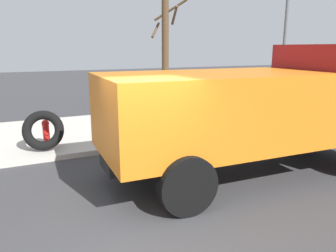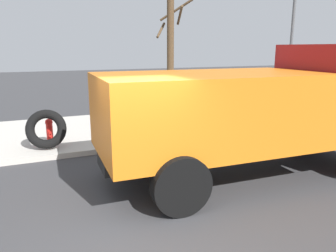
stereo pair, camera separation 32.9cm
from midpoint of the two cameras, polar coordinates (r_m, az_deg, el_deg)
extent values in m
plane|color=#38383A|center=(5.81, -7.21, -16.90)|extent=(80.00, 80.00, 0.00)
cube|color=#BCB7AD|center=(11.74, -17.29, -1.22)|extent=(36.00, 5.00, 0.15)
cylinder|color=red|center=(10.26, -21.21, -1.47)|extent=(0.19, 0.19, 0.59)
sphere|color=red|center=(10.18, -21.37, 0.42)|extent=(0.21, 0.21, 0.21)
cylinder|color=red|center=(10.08, -21.16, -1.31)|extent=(0.08, 0.15, 0.08)
cylinder|color=red|center=(10.41, -21.32, -0.88)|extent=(0.08, 0.15, 0.08)
cylinder|color=red|center=(10.10, -21.13, -1.70)|extent=(0.10, 0.15, 0.10)
torus|color=black|center=(9.71, -21.75, -0.70)|extent=(1.19, 0.79, 1.12)
cube|color=orange|center=(7.19, 6.32, 2.75)|extent=(4.90, 2.69, 1.60)
cube|color=maroon|center=(9.44, 25.91, 5.87)|extent=(2.10, 2.58, 2.20)
cube|color=black|center=(7.99, 13.05, -3.29)|extent=(7.03, 1.18, 0.24)
cylinder|color=black|center=(10.38, 19.28, -0.54)|extent=(1.11, 0.34, 1.10)
cylinder|color=black|center=(8.10, -5.71, -3.67)|extent=(1.11, 0.34, 1.10)
cylinder|color=black|center=(5.90, 1.75, -10.27)|extent=(1.11, 0.34, 1.10)
cylinder|color=#4C3823|center=(12.94, -1.21, 11.24)|extent=(0.27, 0.27, 4.56)
cylinder|color=#4C3823|center=(13.06, 0.39, 18.66)|extent=(0.26, 0.78, 0.66)
cylinder|color=#4C3823|center=(13.06, -2.92, 16.27)|extent=(0.62, 0.68, 0.62)
cylinder|color=#4C3823|center=(13.63, -0.31, 19.46)|extent=(1.06, 1.00, 0.81)
cylinder|color=#595B5E|center=(13.82, 18.88, 13.63)|extent=(0.12, 0.12, 5.97)
camera|label=1|loc=(0.16, -91.13, -0.27)|focal=35.15mm
camera|label=2|loc=(0.16, 88.87, 0.27)|focal=35.15mm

